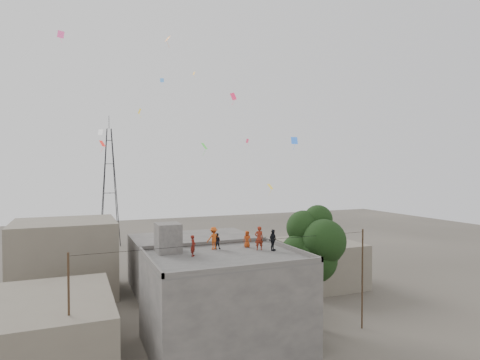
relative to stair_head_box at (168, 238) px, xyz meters
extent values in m
plane|color=#3F3A33|center=(3.20, -2.60, -7.10)|extent=(140.00, 140.00, 0.00)
cube|color=#4D4B48|center=(3.20, -2.60, -4.10)|extent=(10.00, 8.00, 6.00)
cube|color=#4C4A47|center=(3.20, -2.60, -1.05)|extent=(10.00, 8.00, 0.10)
cube|color=#4D4B48|center=(3.20, 1.32, -0.85)|extent=(10.00, 0.15, 0.30)
cube|color=#4D4B48|center=(3.20, -6.53, -0.85)|extent=(10.00, 0.15, 0.30)
cube|color=#4D4B48|center=(8.12, -2.60, -0.85)|extent=(0.15, 8.00, 0.30)
cube|color=#4D4B48|center=(-1.72, -2.60, -0.85)|extent=(0.15, 8.00, 0.30)
cube|color=#4D4B48|center=(0.00, 0.00, 0.00)|extent=(1.60, 1.80, 2.00)
cube|color=#6C6255|center=(-7.80, -0.60, -5.10)|extent=(8.00, 10.00, 4.00)
cube|color=#4D4B48|center=(5.20, 11.40, -4.60)|extent=(12.00, 9.00, 5.00)
cube|color=#6C6255|center=(-6.80, 13.40, -3.60)|extent=(9.00, 8.00, 7.00)
cube|color=#6C6255|center=(17.20, 7.40, -4.90)|extent=(7.00, 8.00, 4.40)
cylinder|color=black|center=(10.40, -2.10, -5.10)|extent=(0.44, 0.44, 4.00)
cylinder|color=black|center=(10.55, -2.00, -3.50)|extent=(0.64, 0.91, 2.14)
sphere|color=black|center=(10.40, -2.10, -1.90)|extent=(3.60, 3.60, 3.60)
sphere|color=black|center=(11.50, -1.80, -1.10)|extent=(3.00, 3.00, 3.00)
sphere|color=black|center=(9.50, -1.60, -1.50)|extent=(2.80, 2.80, 2.80)
sphere|color=black|center=(10.80, -2.90, -0.50)|extent=(3.20, 3.20, 3.20)
sphere|color=black|center=(10.10, -1.20, 0.30)|extent=(2.60, 2.60, 2.60)
sphere|color=black|center=(11.20, -1.50, 0.90)|extent=(2.20, 2.20, 2.20)
cylinder|color=black|center=(-6.30, -4.10, -3.40)|extent=(0.12, 0.12, 7.40)
cylinder|color=black|center=(13.70, -3.60, -3.40)|extent=(0.12, 0.12, 7.40)
cylinder|color=black|center=(3.70, -3.85, 0.10)|extent=(20.00, 0.52, 0.02)
cylinder|color=black|center=(-1.65, 36.55, 1.90)|extent=(1.27, 1.27, 18.01)
cylinder|color=black|center=(0.05, 36.55, 1.90)|extent=(1.27, 1.27, 18.01)
cylinder|color=black|center=(0.05, 38.25, 1.90)|extent=(1.27, 1.27, 18.01)
cylinder|color=black|center=(-1.65, 38.25, 1.90)|extent=(1.27, 1.27, 18.01)
cube|color=black|center=(-0.80, 37.40, -3.50)|extent=(2.36, 0.08, 0.08)
cube|color=black|center=(-0.80, 37.40, -3.50)|extent=(0.08, 2.36, 0.08)
cube|color=black|center=(-0.80, 37.40, 1.00)|extent=(1.81, 0.08, 0.08)
cube|color=black|center=(-0.80, 37.40, 1.00)|extent=(0.08, 1.81, 0.08)
cube|color=black|center=(-0.80, 37.40, 5.50)|extent=(1.26, 0.08, 0.08)
cube|color=black|center=(-0.80, 37.40, 5.50)|extent=(0.08, 1.26, 0.08)
cube|color=black|center=(-0.80, 37.40, 9.10)|extent=(0.82, 0.08, 0.08)
cube|color=black|center=(-0.80, 37.40, 9.10)|extent=(0.08, 0.82, 0.08)
cylinder|color=black|center=(-0.80, 37.40, 11.90)|extent=(0.08, 0.08, 2.00)
imported|color=maroon|center=(6.09, -1.78, -0.15)|extent=(0.68, 0.50, 1.70)
imported|color=#AD3C13|center=(5.71, -0.54, -0.39)|extent=(0.63, 0.44, 1.22)
imported|color=black|center=(3.46, -0.27, -0.43)|extent=(0.68, 0.60, 1.14)
imported|color=black|center=(6.89, -2.35, -0.25)|extent=(0.94, 0.79, 1.51)
imported|color=#C14A16|center=(3.22, -0.26, -0.20)|extent=(1.10, 0.72, 1.60)
imported|color=maroon|center=(1.24, -1.86, -0.31)|extent=(0.52, 0.60, 1.39)
plane|color=#FF221A|center=(-3.86, 5.84, 6.73)|extent=(0.52, 0.61, 0.46)
plane|color=#FF285E|center=(6.22, 3.44, 10.70)|extent=(0.41, 0.64, 0.53)
plane|color=yellow|center=(-0.53, 8.79, 9.83)|extent=(0.35, 0.49, 0.41)
plane|color=blue|center=(10.30, 0.55, 7.01)|extent=(0.58, 0.13, 0.56)
plane|color=white|center=(-3.76, 9.62, 7.95)|extent=(0.43, 0.44, 0.50)
plane|color=orange|center=(5.90, 13.88, 14.82)|extent=(0.19, 0.35, 0.32)
plane|color=green|center=(2.63, 0.01, 6.38)|extent=(0.60, 0.63, 0.43)
plane|color=#E3355E|center=(10.02, 9.21, 7.53)|extent=(0.41, 0.31, 0.40)
plane|color=orange|center=(-0.44, -2.16, 12.91)|extent=(0.33, 0.46, 0.34)
plane|color=#4788D5|center=(2.43, 13.45, 13.72)|extent=(0.38, 0.27, 0.39)
plane|color=#E8498F|center=(-6.64, 1.45, 13.49)|extent=(0.46, 0.35, 0.41)
plane|color=gold|center=(7.86, -0.03, 3.40)|extent=(0.61, 0.59, 0.41)
camera|label=1|loc=(-6.03, -27.26, 4.78)|focal=30.00mm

